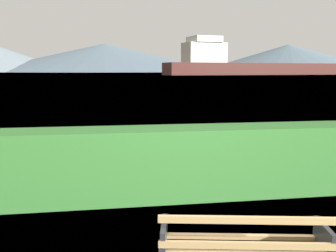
# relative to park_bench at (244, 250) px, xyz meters

# --- Properties ---
(water_surface) EXTENTS (620.00, 620.00, 0.00)m
(water_surface) POSITION_rel_park_bench_xyz_m (0.01, 308.49, -0.42)
(water_surface) COLOR #6B8EA3
(water_surface) RESTS_ON ground_plane
(park_bench) EXTENTS (1.74, 0.88, 0.87)m
(park_bench) POSITION_rel_park_bench_xyz_m (0.00, 0.00, 0.00)
(park_bench) COLOR tan
(park_bench) RESTS_ON ground_plane
(hedge_row) EXTENTS (7.47, 0.87, 1.21)m
(hedge_row) POSITION_rel_park_bench_xyz_m (0.01, 2.98, 0.18)
(hedge_row) COLOR #387A33
(hedge_row) RESTS_ON ground_plane
(cargo_ship_large) EXTENTS (104.81, 33.08, 17.85)m
(cargo_ship_large) POSITION_rel_park_bench_xyz_m (70.01, 181.08, 4.57)
(cargo_ship_large) COLOR #471E19
(cargo_ship_large) RESTS_ON water_surface
(distant_hills) EXTENTS (790.54, 359.24, 57.29)m
(distant_hills) POSITION_rel_park_bench_xyz_m (-27.91, 580.95, 23.66)
(distant_hills) COLOR gray
(distant_hills) RESTS_ON ground_plane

